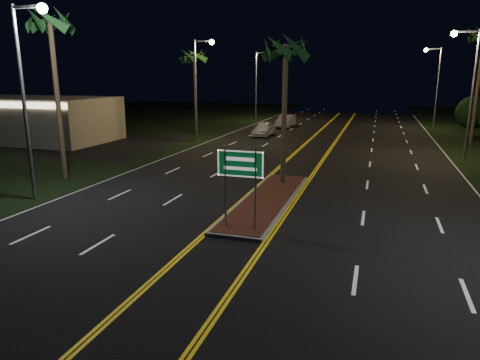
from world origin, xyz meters
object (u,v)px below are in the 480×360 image
at_px(streetlight_left_near, 28,81).
at_px(car_far, 286,120).
at_px(shrub_far, 473,113).
at_px(car_near, 264,128).
at_px(streetlight_right_mid, 468,80).
at_px(streetlight_left_mid, 200,79).
at_px(streetlight_right_far, 435,78).
at_px(highway_sign, 240,172).
at_px(palm_median, 286,49).
at_px(palm_left_far, 195,57).
at_px(palm_left_near, 50,23).
at_px(commercial_building, 31,119).
at_px(streetlight_left_far, 259,78).
at_px(median_island, 267,200).

bearing_deg(streetlight_left_near, car_far, 81.51).
relative_size(shrub_far, car_near, 0.80).
relative_size(streetlight_right_mid, shrub_far, 2.27).
height_order(streetlight_left_near, streetlight_left_mid, same).
xyz_separation_m(streetlight_right_far, car_far, (-16.18, -4.22, -4.82)).
relative_size(highway_sign, shrub_far, 0.81).
distance_m(highway_sign, palm_median, 9.11).
distance_m(streetlight_right_mid, car_near, 19.09).
bearing_deg(palm_left_far, palm_left_near, -89.14).
relative_size(commercial_building, car_near, 3.05).
distance_m(highway_sign, streetlight_left_far, 42.67).
bearing_deg(streetlight_right_mid, streetlight_left_mid, 174.62).
bearing_deg(shrub_far, car_far, 174.74).
bearing_deg(highway_sign, streetlight_left_far, 104.44).
height_order(median_island, streetlight_right_mid, streetlight_right_mid).
distance_m(palm_left_far, shrub_far, 28.30).
height_order(streetlight_right_mid, palm_left_near, palm_left_near).
xyz_separation_m(palm_left_far, car_near, (6.67, 1.79, -6.92)).
xyz_separation_m(streetlight_right_far, car_near, (-16.75, -12.21, -4.84)).
bearing_deg(streetlight_left_near, commercial_building, 133.90).
xyz_separation_m(streetlight_left_far, streetlight_right_mid, (21.23, -22.00, 0.00)).
bearing_deg(shrub_far, streetlight_right_far, 117.98).
distance_m(median_island, streetlight_left_near, 12.36).
bearing_deg(shrub_far, streetlight_left_far, 161.86).
distance_m(streetlight_left_far, palm_median, 35.18).
xyz_separation_m(commercial_building, car_near, (19.87, 9.80, -1.18)).
bearing_deg(palm_median, commercial_building, 159.95).
bearing_deg(car_near, car_far, 87.78).
bearing_deg(palm_median, palm_left_far, 126.18).
relative_size(commercial_building, shrub_far, 3.79).
height_order(highway_sign, car_far, highway_sign).
relative_size(streetlight_left_far, palm_left_near, 0.92).
bearing_deg(streetlight_left_mid, car_far, 69.90).
relative_size(streetlight_left_mid, streetlight_right_far, 1.00).
bearing_deg(palm_left_far, streetlight_right_mid, -14.37).
relative_size(streetlight_left_near, car_far, 1.80).
bearing_deg(streetlight_left_far, palm_left_far, -97.78).
xyz_separation_m(highway_sign, car_far, (-5.57, 34.99, -1.57)).
height_order(median_island, streetlight_left_far, streetlight_left_far).
height_order(palm_left_far, shrub_far, palm_left_far).
relative_size(streetlight_right_far, palm_left_far, 1.02).
height_order(streetlight_left_far, palm_left_far, streetlight_left_far).
height_order(median_island, streetlight_left_mid, streetlight_left_mid).
bearing_deg(streetlight_left_far, median_island, -74.00).
height_order(highway_sign, streetlight_left_near, streetlight_left_near).
xyz_separation_m(streetlight_left_near, car_far, (5.04, 33.78, -4.82)).
height_order(streetlight_left_near, palm_left_far, streetlight_left_near).
bearing_deg(palm_left_far, streetlight_left_far, 82.22).
bearing_deg(palm_median, car_far, 101.54).
height_order(streetlight_left_far, car_near, streetlight_left_far).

